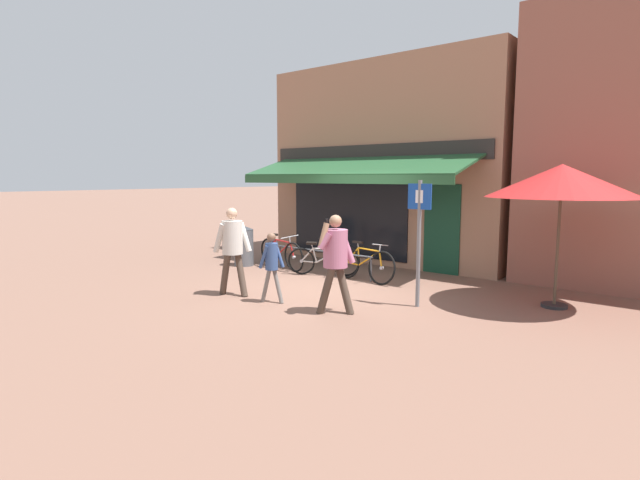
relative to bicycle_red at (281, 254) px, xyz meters
name	(u,v)px	position (x,y,z in m)	size (l,w,h in m)	color
ground_plane	(321,288)	(2.10, -1.00, -0.39)	(160.00, 160.00, 0.00)	brown
shop_front	(401,164)	(1.27, 3.51, 2.22)	(6.70, 4.60, 5.24)	#9E7056
bike_rack_rail	(322,255)	(1.21, 0.12, 0.07)	(2.84, 0.04, 0.57)	#47494F
bicycle_red	(281,254)	(0.00, 0.00, 0.00)	(1.74, 0.57, 0.88)	black
bicycle_silver	(323,261)	(1.31, 0.03, -0.04)	(1.55, 0.89, 0.81)	black
bicycle_orange	(364,264)	(2.39, 0.13, -0.01)	(1.71, 0.52, 0.89)	black
pedestrian_adult	(335,254)	(3.51, -2.34, 0.62)	(0.56, 0.73, 1.67)	#47382D
pedestrian_child	(272,260)	(2.18, -2.49, 0.40)	(0.42, 0.38, 1.29)	slate
pedestrian_second_adult	(232,243)	(1.20, -2.56, 0.63)	(0.64, 0.54, 1.70)	#47382D
litter_bin	(244,246)	(-1.11, -0.23, 0.13)	(0.50, 0.50, 1.03)	#515459
parking_sign	(419,230)	(4.34, -1.06, 0.97)	(0.44, 0.07, 2.21)	slate
cafe_parasol	(562,181)	(6.21, 0.43, 1.80)	(2.50, 2.50, 2.48)	#4C3D2D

